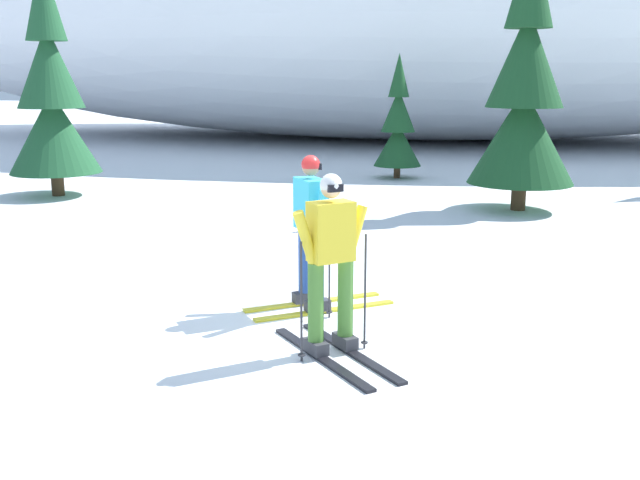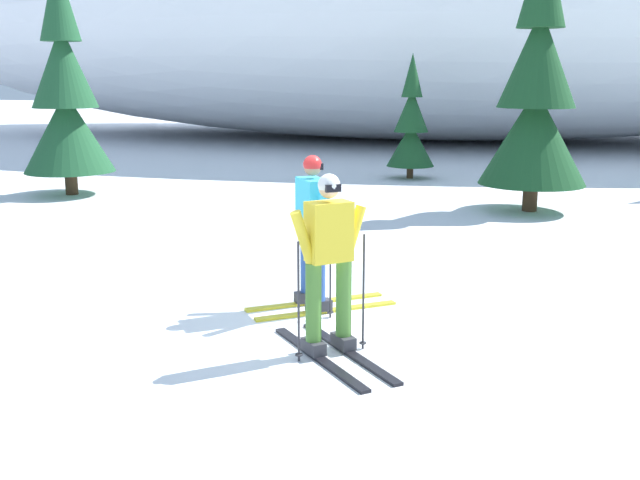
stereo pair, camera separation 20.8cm
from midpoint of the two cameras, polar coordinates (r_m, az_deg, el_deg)
The scene contains 7 objects.
ground_plane at distance 8.22m, azimuth -1.68°, elevation -5.91°, with size 120.00×120.00×0.00m, color white.
skier_yellow_jacket at distance 6.93m, azimuth 0.01°, elevation -1.71°, with size 1.50×1.58×1.72m.
skier_cyan_jacket at distance 8.27m, azimuth -1.37°, elevation 0.84°, with size 1.61×1.39×1.74m.
pine_tree_far_left at distance 17.24m, azimuth -20.15°, elevation 10.12°, with size 1.94×1.94×5.02m.
pine_tree_left at distance 19.20m, azimuth 5.66°, elevation 8.60°, with size 1.21×1.21×3.12m.
pine_tree_center_left at distance 14.92m, azimuth 14.93°, elevation 10.58°, with size 2.03×2.03×5.26m.
snow_ridge_background at distance 31.63m, azimuth 6.53°, elevation 16.65°, with size 45.98×21.31×9.84m, color white.
Camera 1 is at (1.97, -7.54, 2.60)m, focal length 41.96 mm.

